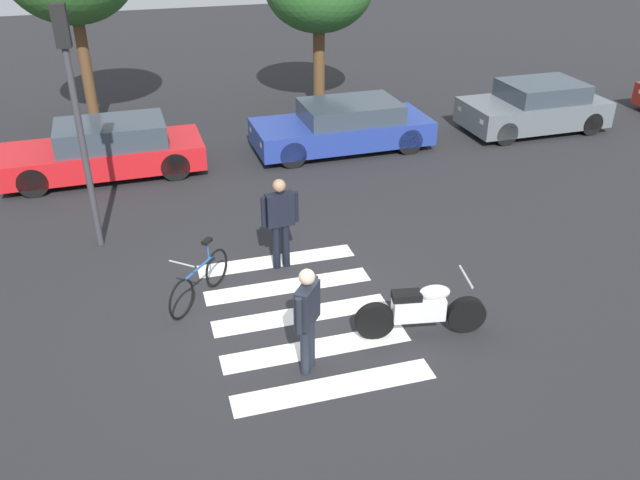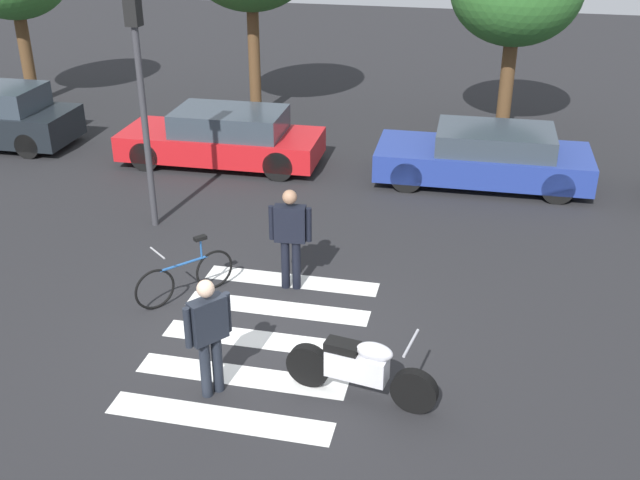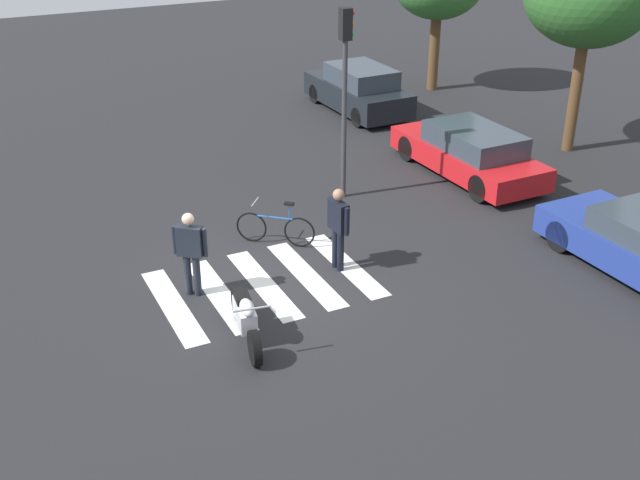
{
  "view_description": "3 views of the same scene",
  "coord_description": "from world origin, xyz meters",
  "px_view_note": "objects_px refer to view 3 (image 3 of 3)",
  "views": [
    {
      "loc": [
        -2.16,
        -8.5,
        6.21
      ],
      "look_at": [
        0.5,
        0.63,
        0.98
      ],
      "focal_mm": 36.93,
      "sensor_mm": 36.0,
      "label": 1
    },
    {
      "loc": [
        2.87,
        -8.84,
        6.17
      ],
      "look_at": [
        0.55,
        1.52,
        0.95
      ],
      "focal_mm": 42.45,
      "sensor_mm": 36.0,
      "label": 2
    },
    {
      "loc": [
        12.36,
        -4.86,
        7.6
      ],
      "look_at": [
        0.31,
        1.07,
        0.87
      ],
      "focal_mm": 44.26,
      "sensor_mm": 36.0,
      "label": 3
    }
  ],
  "objects_px": {
    "police_motorcycle": "(245,317)",
    "officer_on_foot": "(190,249)",
    "car_red_convertible": "(469,152)",
    "traffic_light_pole": "(345,75)",
    "leaning_bicycle": "(276,228)",
    "officer_by_motorcycle": "(338,224)",
    "car_black_suv": "(358,90)"
  },
  "relations": [
    {
      "from": "officer_by_motorcycle",
      "to": "car_black_suv",
      "type": "height_order",
      "value": "officer_by_motorcycle"
    },
    {
      "from": "car_red_convertible",
      "to": "traffic_light_pole",
      "type": "distance_m",
      "value": 4.22
    },
    {
      "from": "leaning_bicycle",
      "to": "officer_on_foot",
      "type": "bearing_deg",
      "value": -60.82
    },
    {
      "from": "police_motorcycle",
      "to": "leaning_bicycle",
      "type": "distance_m",
      "value": 3.66
    },
    {
      "from": "officer_on_foot",
      "to": "car_red_convertible",
      "type": "bearing_deg",
      "value": 108.05
    },
    {
      "from": "officer_on_foot",
      "to": "traffic_light_pole",
      "type": "xyz_separation_m",
      "value": [
        -2.88,
        4.71,
        2.02
      ]
    },
    {
      "from": "car_red_convertible",
      "to": "traffic_light_pole",
      "type": "xyz_separation_m",
      "value": [
        -0.2,
        -3.49,
        2.35
      ]
    },
    {
      "from": "police_motorcycle",
      "to": "traffic_light_pole",
      "type": "distance_m",
      "value": 6.95
    },
    {
      "from": "officer_on_foot",
      "to": "traffic_light_pole",
      "type": "relative_size",
      "value": 0.38
    },
    {
      "from": "officer_by_motorcycle",
      "to": "car_red_convertible",
      "type": "relative_size",
      "value": 0.37
    },
    {
      "from": "officer_by_motorcycle",
      "to": "traffic_light_pole",
      "type": "xyz_separation_m",
      "value": [
        -3.18,
        1.8,
        1.99
      ]
    },
    {
      "from": "officer_on_foot",
      "to": "traffic_light_pole",
      "type": "bearing_deg",
      "value": 121.4
    },
    {
      "from": "leaning_bicycle",
      "to": "car_black_suv",
      "type": "xyz_separation_m",
      "value": [
        -7.47,
        6.06,
        0.32
      ]
    },
    {
      "from": "officer_by_motorcycle",
      "to": "car_black_suv",
      "type": "bearing_deg",
      "value": 149.17
    },
    {
      "from": "car_red_convertible",
      "to": "traffic_light_pole",
      "type": "bearing_deg",
      "value": -93.33
    },
    {
      "from": "officer_by_motorcycle",
      "to": "car_red_convertible",
      "type": "xyz_separation_m",
      "value": [
        -2.97,
        5.29,
        -0.37
      ]
    },
    {
      "from": "police_motorcycle",
      "to": "officer_by_motorcycle",
      "type": "distance_m",
      "value": 3.08
    },
    {
      "from": "police_motorcycle",
      "to": "officer_by_motorcycle",
      "type": "xyz_separation_m",
      "value": [
        -1.58,
        2.58,
        0.54
      ]
    },
    {
      "from": "police_motorcycle",
      "to": "car_red_convertible",
      "type": "distance_m",
      "value": 9.1
    },
    {
      "from": "officer_by_motorcycle",
      "to": "leaning_bicycle",
      "type": "bearing_deg",
      "value": -156.06
    },
    {
      "from": "officer_by_motorcycle",
      "to": "officer_on_foot",
      "type": "bearing_deg",
      "value": -95.87
    },
    {
      "from": "police_motorcycle",
      "to": "traffic_light_pole",
      "type": "xyz_separation_m",
      "value": [
        -4.76,
        4.39,
        2.53
      ]
    },
    {
      "from": "leaning_bicycle",
      "to": "police_motorcycle",
      "type": "bearing_deg",
      "value": -31.26
    },
    {
      "from": "police_motorcycle",
      "to": "officer_on_foot",
      "type": "xyz_separation_m",
      "value": [
        -1.88,
        -0.33,
        0.51
      ]
    },
    {
      "from": "car_black_suv",
      "to": "traffic_light_pole",
      "type": "relative_size",
      "value": 0.94
    },
    {
      "from": "leaning_bicycle",
      "to": "traffic_light_pole",
      "type": "bearing_deg",
      "value": 123.31
    },
    {
      "from": "officer_on_foot",
      "to": "car_red_convertible",
      "type": "xyz_separation_m",
      "value": [
        -2.67,
        8.21,
        -0.33
      ]
    },
    {
      "from": "car_red_convertible",
      "to": "leaning_bicycle",
      "type": "bearing_deg",
      "value": -76.54
    },
    {
      "from": "officer_on_foot",
      "to": "car_black_suv",
      "type": "bearing_deg",
      "value": 136.41
    },
    {
      "from": "leaning_bicycle",
      "to": "traffic_light_pole",
      "type": "distance_m",
      "value": 3.95
    },
    {
      "from": "officer_by_motorcycle",
      "to": "car_black_suv",
      "type": "distance_m",
      "value": 10.5
    },
    {
      "from": "traffic_light_pole",
      "to": "leaning_bicycle",
      "type": "bearing_deg",
      "value": -56.69
    }
  ]
}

